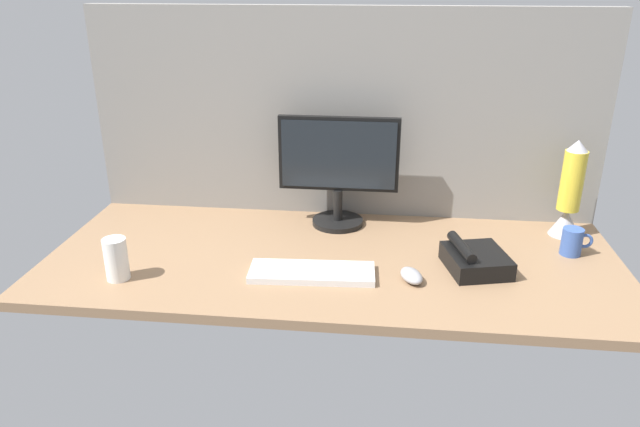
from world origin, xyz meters
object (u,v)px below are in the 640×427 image
Objects in this scene: mouse at (411,276)px; desk_phone at (475,260)px; lava_lamp at (570,196)px; monitor at (339,166)px; keyboard at (312,273)px; mug_ceramic_white at (116,259)px; mug_ceramic_blue at (573,242)px.

mouse is 21.41cm from desk_phone.
lava_lamp is 1.48× the size of desk_phone.
monitor reaches higher than keyboard.
keyboard is at bearing -96.07° from monitor.
mug_ceramic_white is 106.02cm from desk_phone.
monitor reaches higher than desk_phone.
mug_ceramic_white is 140.04cm from mug_ceramic_blue.
desk_phone reaches higher than keyboard.
monitor is at bearing 80.79° from keyboard.
mug_ceramic_white reaches higher than desk_phone.
lava_lamp is (138.10, 47.37, 7.64)cm from mug_ceramic_white.
lava_lamp reaches higher than keyboard.
lava_lamp is at bearing -0.69° from monitor.
mouse is at bearing -153.33° from desk_phone.
desk_phone is (-31.92, -13.91, -1.25)cm from mug_ceramic_blue.
mouse is at bearing 5.53° from mug_ceramic_white.
lava_lamp is (52.73, 39.11, 12.29)cm from mouse.
keyboard is (-4.27, -40.13, -20.37)cm from monitor.
lava_lamp is 46.04cm from desk_phone.
mug_ceramic_blue is (51.00, 23.50, 2.74)cm from mouse.
mouse is 0.76× the size of mug_ceramic_white.
mug_ceramic_blue is at bearing 23.55° from desk_phone.
monitor is at bearing 179.31° from lava_lamp.
mug_ceramic_blue is 34.84cm from desk_phone.
lava_lamp is (77.65, -0.93, -7.37)cm from monitor.
keyboard is at bearing -163.61° from mug_ceramic_blue.
monitor is at bearing 99.56° from mouse.
desk_phone is (19.09, 9.59, 1.49)cm from mouse.
lava_lamp reaches higher than mug_ceramic_blue.
mouse is 0.43× the size of desk_phone.
lava_lamp is at bearing 41.27° from desk_phone.
monitor is at bearing 38.62° from mug_ceramic_white.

